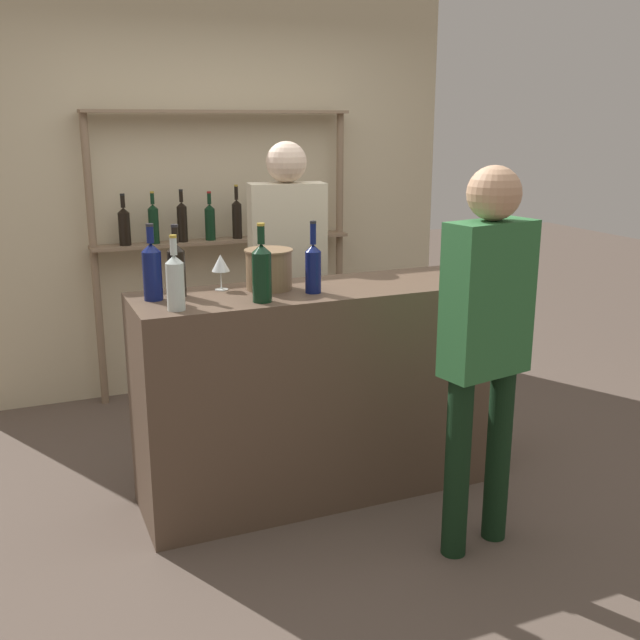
{
  "coord_description": "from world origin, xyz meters",
  "views": [
    {
      "loc": [
        -1.37,
        -3.25,
        1.85
      ],
      "look_at": [
        0.0,
        0.0,
        0.91
      ],
      "focal_mm": 42.0,
      "sensor_mm": 36.0,
      "label": 1
    }
  ],
  "objects_px": {
    "wine_glass": "(221,264)",
    "ice_bucket": "(269,269)",
    "counter_bottle_0": "(313,266)",
    "counter_bottle_3": "(175,281)",
    "counter_bottle_1": "(177,268)",
    "counter_bottle_2": "(152,270)",
    "counter_bottle_4": "(262,271)",
    "customer_right": "(486,329)",
    "server_behind_counter": "(288,267)"
  },
  "relations": [
    {
      "from": "counter_bottle_0",
      "to": "wine_glass",
      "type": "height_order",
      "value": "counter_bottle_0"
    },
    {
      "from": "counter_bottle_2",
      "to": "ice_bucket",
      "type": "xyz_separation_m",
      "value": [
        0.55,
        0.01,
        -0.04
      ]
    },
    {
      "from": "wine_glass",
      "to": "counter_bottle_4",
      "type": "bearing_deg",
      "value": -71.5
    },
    {
      "from": "counter_bottle_2",
      "to": "customer_right",
      "type": "relative_size",
      "value": 0.2
    },
    {
      "from": "customer_right",
      "to": "ice_bucket",
      "type": "bearing_deg",
      "value": 28.24
    },
    {
      "from": "counter_bottle_1",
      "to": "counter_bottle_4",
      "type": "xyz_separation_m",
      "value": [
        0.32,
        -0.26,
        0.01
      ]
    },
    {
      "from": "counter_bottle_0",
      "to": "counter_bottle_1",
      "type": "xyz_separation_m",
      "value": [
        -0.6,
        0.18,
        0.01
      ]
    },
    {
      "from": "counter_bottle_0",
      "to": "server_behind_counter",
      "type": "bearing_deg",
      "value": 77.97
    },
    {
      "from": "customer_right",
      "to": "counter_bottle_4",
      "type": "bearing_deg",
      "value": 42.06
    },
    {
      "from": "ice_bucket",
      "to": "counter_bottle_2",
      "type": "bearing_deg",
      "value": -179.08
    },
    {
      "from": "counter_bottle_4",
      "to": "ice_bucket",
      "type": "relative_size",
      "value": 1.52
    },
    {
      "from": "counter_bottle_0",
      "to": "server_behind_counter",
      "type": "distance_m",
      "value": 0.84
    },
    {
      "from": "wine_glass",
      "to": "server_behind_counter",
      "type": "bearing_deg",
      "value": 46.27
    },
    {
      "from": "counter_bottle_1",
      "to": "ice_bucket",
      "type": "relative_size",
      "value": 1.43
    },
    {
      "from": "counter_bottle_3",
      "to": "ice_bucket",
      "type": "xyz_separation_m",
      "value": [
        0.5,
        0.24,
        -0.03
      ]
    },
    {
      "from": "counter_bottle_4",
      "to": "ice_bucket",
      "type": "distance_m",
      "value": 0.26
    },
    {
      "from": "counter_bottle_2",
      "to": "server_behind_counter",
      "type": "distance_m",
      "value": 1.12
    },
    {
      "from": "counter_bottle_2",
      "to": "wine_glass",
      "type": "relative_size",
      "value": 2.02
    },
    {
      "from": "counter_bottle_4",
      "to": "ice_bucket",
      "type": "xyz_separation_m",
      "value": [
        0.11,
        0.23,
        -0.04
      ]
    },
    {
      "from": "counter_bottle_4",
      "to": "wine_glass",
      "type": "xyz_separation_m",
      "value": [
        -0.1,
        0.31,
        -0.01
      ]
    },
    {
      "from": "ice_bucket",
      "to": "customer_right",
      "type": "distance_m",
      "value": 1.08
    },
    {
      "from": "counter_bottle_0",
      "to": "counter_bottle_2",
      "type": "height_order",
      "value": "counter_bottle_2"
    },
    {
      "from": "wine_glass",
      "to": "customer_right",
      "type": "height_order",
      "value": "customer_right"
    },
    {
      "from": "counter_bottle_1",
      "to": "counter_bottle_4",
      "type": "relative_size",
      "value": 0.94
    },
    {
      "from": "counter_bottle_1",
      "to": "customer_right",
      "type": "relative_size",
      "value": 0.2
    },
    {
      "from": "counter_bottle_2",
      "to": "counter_bottle_3",
      "type": "relative_size",
      "value": 1.07
    },
    {
      "from": "counter_bottle_2",
      "to": "counter_bottle_1",
      "type": "bearing_deg",
      "value": 15.19
    },
    {
      "from": "counter_bottle_2",
      "to": "counter_bottle_4",
      "type": "height_order",
      "value": "counter_bottle_4"
    },
    {
      "from": "wine_glass",
      "to": "customer_right",
      "type": "xyz_separation_m",
      "value": [
        0.88,
        -0.9,
        -0.19
      ]
    },
    {
      "from": "counter_bottle_3",
      "to": "counter_bottle_1",
      "type": "bearing_deg",
      "value": 76.43
    },
    {
      "from": "counter_bottle_4",
      "to": "counter_bottle_1",
      "type": "bearing_deg",
      "value": 141.63
    },
    {
      "from": "counter_bottle_3",
      "to": "server_behind_counter",
      "type": "height_order",
      "value": "server_behind_counter"
    },
    {
      "from": "counter_bottle_0",
      "to": "counter_bottle_3",
      "type": "xyz_separation_m",
      "value": [
        -0.66,
        -0.08,
        0.0
      ]
    },
    {
      "from": "counter_bottle_1",
      "to": "ice_bucket",
      "type": "xyz_separation_m",
      "value": [
        0.44,
        -0.02,
        -0.03
      ]
    },
    {
      "from": "counter_bottle_2",
      "to": "ice_bucket",
      "type": "relative_size",
      "value": 1.48
    },
    {
      "from": "counter_bottle_2",
      "to": "customer_right",
      "type": "xyz_separation_m",
      "value": [
        1.22,
        -0.82,
        -0.2
      ]
    },
    {
      "from": "counter_bottle_1",
      "to": "customer_right",
      "type": "distance_m",
      "value": 1.41
    },
    {
      "from": "counter_bottle_3",
      "to": "wine_glass",
      "type": "relative_size",
      "value": 1.9
    },
    {
      "from": "counter_bottle_3",
      "to": "server_behind_counter",
      "type": "bearing_deg",
      "value": 46.67
    },
    {
      "from": "counter_bottle_3",
      "to": "ice_bucket",
      "type": "distance_m",
      "value": 0.55
    },
    {
      "from": "server_behind_counter",
      "to": "ice_bucket",
      "type": "bearing_deg",
      "value": -18.43
    },
    {
      "from": "counter_bottle_0",
      "to": "ice_bucket",
      "type": "xyz_separation_m",
      "value": [
        -0.17,
        0.16,
        -0.03
      ]
    },
    {
      "from": "wine_glass",
      "to": "server_behind_counter",
      "type": "height_order",
      "value": "server_behind_counter"
    },
    {
      "from": "counter_bottle_1",
      "to": "counter_bottle_3",
      "type": "height_order",
      "value": "counter_bottle_1"
    },
    {
      "from": "wine_glass",
      "to": "server_behind_counter",
      "type": "relative_size",
      "value": 0.1
    },
    {
      "from": "counter_bottle_2",
      "to": "server_behind_counter",
      "type": "bearing_deg",
      "value": 36.54
    },
    {
      "from": "wine_glass",
      "to": "ice_bucket",
      "type": "height_order",
      "value": "ice_bucket"
    },
    {
      "from": "wine_glass",
      "to": "counter_bottle_1",
      "type": "bearing_deg",
      "value": -167.18
    },
    {
      "from": "counter_bottle_2",
      "to": "wine_glass",
      "type": "height_order",
      "value": "counter_bottle_2"
    },
    {
      "from": "counter_bottle_1",
      "to": "wine_glass",
      "type": "xyz_separation_m",
      "value": [
        0.22,
        0.05,
        -0.0
      ]
    }
  ]
}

